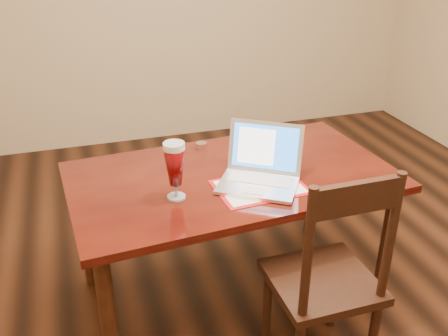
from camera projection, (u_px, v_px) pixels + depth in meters
name	position (u px, v px, depth m)	size (l,w,h in m)	color
ground	(286.00, 305.00, 2.70)	(5.00, 5.00, 0.00)	black
dining_table	(232.00, 188.00, 2.50)	(1.65, 1.01, 1.01)	#4A1309
dining_chair	(327.00, 280.00, 2.13)	(0.45, 0.43, 1.05)	black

